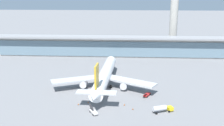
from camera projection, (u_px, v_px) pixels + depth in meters
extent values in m
plane|color=slate|center=(109.00, 91.00, 129.33)|extent=(1200.00, 1200.00, 0.00)
cylinder|color=white|center=(105.00, 75.00, 135.28)|extent=(8.59, 57.68, 6.06)
cone|color=white|center=(112.00, 60.00, 165.20)|extent=(6.17, 5.71, 5.94)
cone|color=white|center=(95.00, 97.00, 105.49)|extent=(5.74, 6.90, 5.45)
cube|color=black|center=(111.00, 60.00, 161.59)|extent=(4.65, 2.71, 0.73)
cube|color=#B7BABF|center=(78.00, 79.00, 131.83)|extent=(26.63, 16.54, 0.73)
cube|color=#B7BABF|center=(130.00, 81.00, 129.14)|extent=(26.15, 18.35, 0.73)
cylinder|color=silver|center=(84.00, 84.00, 131.47)|extent=(3.53, 4.53, 3.34)
cylinder|color=silver|center=(124.00, 85.00, 129.42)|extent=(3.53, 4.53, 3.34)
cube|color=gold|center=(97.00, 76.00, 108.69)|extent=(1.05, 7.34, 9.40)
cube|color=#B7BABF|center=(96.00, 92.00, 109.45)|extent=(16.91, 5.33, 0.52)
cylinder|color=black|center=(98.00, 86.00, 133.91)|extent=(1.32, 1.52, 1.46)
cylinder|color=black|center=(111.00, 87.00, 133.22)|extent=(1.32, 1.52, 1.46)
cylinder|color=black|center=(110.00, 71.00, 158.65)|extent=(1.32, 1.52, 1.46)
cube|color=yellow|center=(170.00, 108.00, 107.12)|extent=(2.75, 2.97, 1.50)
cylinder|color=silver|center=(159.00, 108.00, 105.50)|extent=(5.98, 4.02, 2.10)
cylinder|color=black|center=(166.00, 109.00, 108.04)|extent=(0.94, 0.59, 0.90)
cylinder|color=black|center=(169.00, 111.00, 106.01)|extent=(0.94, 0.59, 0.90)
cylinder|color=black|center=(154.00, 111.00, 106.33)|extent=(0.94, 0.59, 0.90)
cylinder|color=black|center=(156.00, 113.00, 104.30)|extent=(0.94, 0.59, 0.90)
cube|color=#B21E1E|center=(147.00, 95.00, 122.71)|extent=(3.85, 5.08, 0.60)
cube|color=black|center=(145.00, 94.00, 120.43)|extent=(2.65, 3.91, 1.72)
cylinder|color=black|center=(147.00, 97.00, 120.99)|extent=(0.67, 0.93, 0.90)
cylinder|color=black|center=(144.00, 96.00, 121.83)|extent=(0.67, 0.93, 0.90)
cylinder|color=black|center=(150.00, 94.00, 123.75)|extent=(0.67, 0.93, 0.90)
cylinder|color=black|center=(147.00, 94.00, 124.59)|extent=(0.67, 0.93, 0.90)
cube|color=silver|center=(94.00, 112.00, 104.90)|extent=(3.93, 5.06, 0.60)
cube|color=black|center=(91.00, 107.00, 106.72)|extent=(2.73, 3.88, 1.72)
cylinder|color=black|center=(90.00, 111.00, 106.08)|extent=(0.69, 0.92, 0.90)
cylinder|color=black|center=(94.00, 111.00, 106.78)|extent=(0.69, 0.92, 0.90)
cylinder|color=black|center=(93.00, 115.00, 103.16)|extent=(0.69, 0.92, 0.90)
cylinder|color=black|center=(97.00, 114.00, 103.86)|extent=(0.69, 0.92, 0.90)
cube|color=#B2ADA3|center=(116.00, 47.00, 198.09)|extent=(180.00, 8.00, 14.00)
cube|color=slate|center=(116.00, 49.00, 194.13)|extent=(176.40, 0.50, 11.20)
cube|color=gray|center=(116.00, 37.00, 194.19)|extent=(183.60, 12.80, 1.20)
cylinder|color=#B2ADA3|center=(174.00, 20.00, 214.00)|extent=(6.40, 6.40, 49.72)
cone|color=orange|center=(133.00, 109.00, 108.77)|extent=(0.44, 0.44, 0.70)
cube|color=black|center=(133.00, 109.00, 108.85)|extent=(0.62, 0.62, 0.04)
cone|color=orange|center=(124.00, 105.00, 112.82)|extent=(0.44, 0.44, 0.70)
cube|color=black|center=(124.00, 105.00, 112.90)|extent=(0.62, 0.62, 0.04)
cone|color=orange|center=(78.00, 104.00, 113.33)|extent=(0.44, 0.44, 0.70)
cube|color=black|center=(78.00, 105.00, 113.42)|extent=(0.62, 0.62, 0.04)
cone|color=orange|center=(88.00, 102.00, 115.15)|extent=(0.44, 0.44, 0.70)
cube|color=black|center=(88.00, 103.00, 115.23)|extent=(0.62, 0.62, 0.04)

